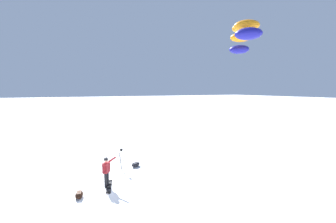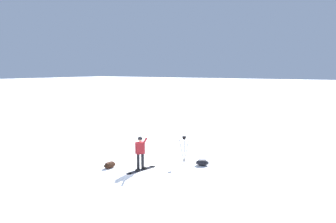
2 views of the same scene
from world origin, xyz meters
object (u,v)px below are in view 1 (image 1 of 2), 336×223
object	(u,v)px
snowboarder	(106,169)
gear_bag_small	(136,165)
camera_tripod	(121,155)
snowboard	(109,186)
gear_bag_large	(79,195)
traction_kite	(243,36)

from	to	relation	value
snowboarder	gear_bag_small	bearing A→B (deg)	133.96
camera_tripod	snowboard	bearing A→B (deg)	-28.68
snowboard	gear_bag_large	world-z (taller)	gear_bag_large
snowboarder	gear_bag_small	size ratio (longest dim) A/B	2.16
gear_bag_large	gear_bag_small	distance (m)	4.63
camera_tripod	traction_kite	bearing A→B (deg)	34.68
snowboard	camera_tripod	size ratio (longest dim) A/B	1.21
snowboarder	camera_tripod	bearing A→B (deg)	148.31
snowboard	traction_kite	bearing A→B (deg)	53.63
snowboarder	snowboard	distance (m)	0.98
traction_kite	gear_bag_small	world-z (taller)	traction_kite
camera_tripod	gear_bag_small	distance (m)	1.32
traction_kite	camera_tripod	xyz separation A→B (m)	(-6.11, -4.23, -6.67)
gear_bag_small	camera_tripod	bearing A→B (deg)	-82.95
snowboard	gear_bag_small	xyz separation A→B (m)	(-2.26, 2.16, 0.12)
snowboarder	gear_bag_small	xyz separation A→B (m)	(-2.18, 2.26, -0.84)
snowboarder	gear_bag_small	distance (m)	3.25
camera_tripod	gear_bag_small	size ratio (longest dim) A/B	1.84
snowboarder	gear_bag_large	distance (m)	1.77
traction_kite	gear_bag_large	distance (m)	10.79
snowboard	camera_tripod	world-z (taller)	camera_tripod
snowboarder	gear_bag_small	world-z (taller)	snowboarder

